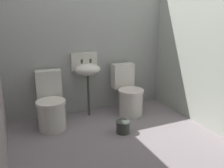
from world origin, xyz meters
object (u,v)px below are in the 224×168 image
object	(u,v)px
toilet_right	(128,94)
bucket	(123,127)
sink	(87,69)
toilet_left	(51,105)

from	to	relation	value
toilet_right	bucket	xyz separation A→B (m)	(-0.39, -0.59, -0.23)
toilet_right	sink	bearing A→B (deg)	-17.28
toilet_left	bucket	xyz separation A→B (m)	(0.85, -0.59, -0.23)
sink	toilet_right	bearing A→B (deg)	-16.79
toilet_right	sink	distance (m)	0.78
sink	bucket	bearing A→B (deg)	-72.96
toilet_right	sink	xyz separation A→B (m)	(-0.62, 0.19, 0.43)
bucket	toilet_left	bearing A→B (deg)	145.31
sink	bucket	xyz separation A→B (m)	(0.24, -0.77, -0.67)
bucket	sink	bearing A→B (deg)	107.04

